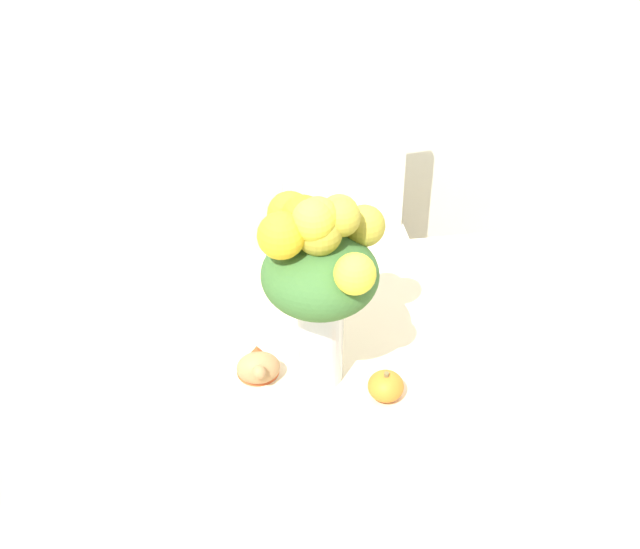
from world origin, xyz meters
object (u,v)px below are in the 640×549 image
at_px(flower_vase, 320,270).
at_px(turkey_figurine, 258,362).
at_px(dining_chair_near_window, 351,244).
at_px(pumpkin, 386,386).

relative_size(flower_vase, turkey_figurine, 3.68).
bearing_deg(dining_chair_near_window, pumpkin, -96.93).
bearing_deg(pumpkin, flower_vase, 146.37).
relative_size(turkey_figurine, dining_chair_near_window, 0.14).
distance_m(pumpkin, turkey_figurine, 0.30).
height_order(turkey_figurine, dining_chair_near_window, dining_chair_near_window).
bearing_deg(turkey_figurine, flower_vase, -5.36).
xyz_separation_m(turkey_figurine, dining_chair_near_window, (0.36, 0.80, -0.30)).
bearing_deg(pumpkin, dining_chair_near_window, 85.38).
height_order(flower_vase, pumpkin, flower_vase).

